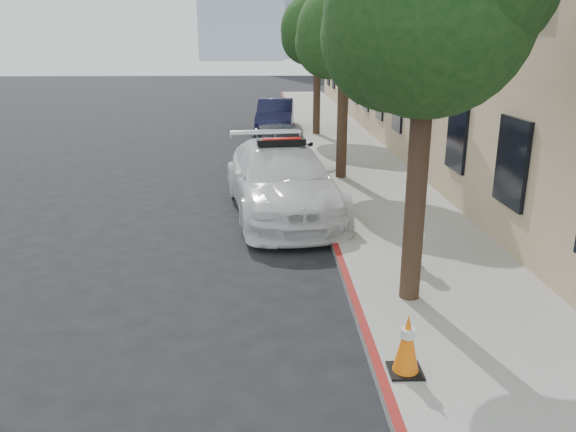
# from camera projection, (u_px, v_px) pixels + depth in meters

# --- Properties ---
(ground) EXTENTS (120.00, 120.00, 0.00)m
(ground) POSITION_uv_depth(u_px,v_px,m) (227.00, 260.00, 10.41)
(ground) COLOR black
(ground) RESTS_ON ground
(sidewalk) EXTENTS (3.20, 50.00, 0.15)m
(sidewalk) POSITION_uv_depth(u_px,v_px,m) (346.00, 153.00, 20.07)
(sidewalk) COLOR gray
(sidewalk) RESTS_ON ground
(curb_strip) EXTENTS (0.12, 50.00, 0.15)m
(curb_strip) POSITION_uv_depth(u_px,v_px,m) (303.00, 153.00, 20.01)
(curb_strip) COLOR maroon
(curb_strip) RESTS_ON ground
(building) EXTENTS (8.00, 36.00, 10.00)m
(building) POSITION_uv_depth(u_px,v_px,m) (465.00, 14.00, 23.60)
(building) COLOR tan
(building) RESTS_ON ground
(tree_near) EXTENTS (2.92, 2.82, 5.62)m
(tree_near) POSITION_uv_depth(u_px,v_px,m) (431.00, 10.00, 7.34)
(tree_near) COLOR black
(tree_near) RESTS_ON sidewalk
(tree_mid) EXTENTS (2.77, 2.64, 5.43)m
(tree_mid) POSITION_uv_depth(u_px,v_px,m) (346.00, 31.00, 15.00)
(tree_mid) COLOR black
(tree_mid) RESTS_ON sidewalk
(tree_far) EXTENTS (3.10, 3.00, 5.81)m
(tree_far) POSITION_uv_depth(u_px,v_px,m) (319.00, 29.00, 22.57)
(tree_far) COLOR black
(tree_far) RESTS_ON sidewalk
(police_car) EXTENTS (3.03, 5.86, 1.78)m
(police_car) POSITION_uv_depth(u_px,v_px,m) (281.00, 179.00, 13.05)
(police_car) COLOR white
(police_car) RESTS_ON ground
(parked_car_mid) EXTENTS (2.21, 4.61, 1.52)m
(parked_car_mid) POSITION_uv_depth(u_px,v_px,m) (281.00, 149.00, 17.04)
(parked_car_mid) COLOR black
(parked_car_mid) RESTS_ON ground
(parked_car_far) EXTENTS (1.84, 4.50, 1.45)m
(parked_car_far) POSITION_uv_depth(u_px,v_px,m) (276.00, 116.00, 25.00)
(parked_car_far) COLOR black
(parked_car_far) RESTS_ON ground
(fire_hydrant) EXTENTS (0.36, 0.33, 0.87)m
(fire_hydrant) POSITION_uv_depth(u_px,v_px,m) (413.00, 243.00, 9.64)
(fire_hydrant) COLOR white
(fire_hydrant) RESTS_ON sidewalk
(traffic_cone) EXTENTS (0.40, 0.40, 0.75)m
(traffic_cone) POSITION_uv_depth(u_px,v_px,m) (407.00, 344.00, 6.50)
(traffic_cone) COLOR black
(traffic_cone) RESTS_ON sidewalk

